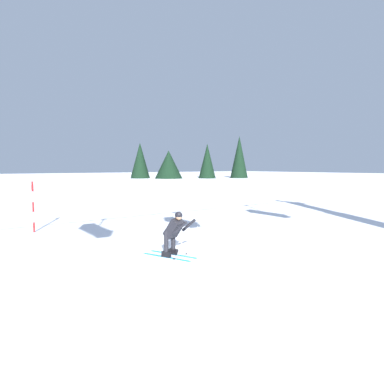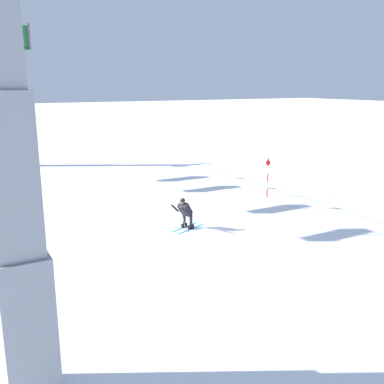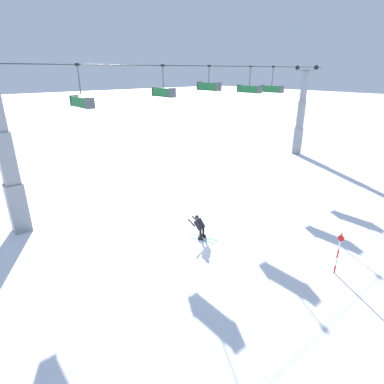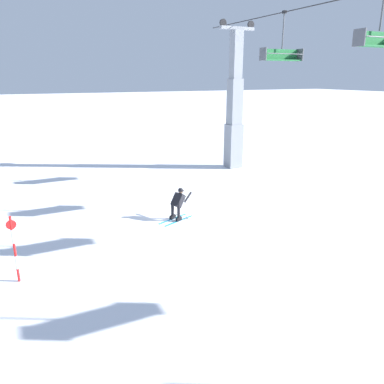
# 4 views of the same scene
# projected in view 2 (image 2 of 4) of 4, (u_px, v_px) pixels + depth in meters

# --- Properties ---
(ground_plane) EXTENTS (260.00, 260.00, 0.00)m
(ground_plane) POSITION_uv_depth(u_px,v_px,m) (169.00, 238.00, 17.05)
(ground_plane) COLOR white
(skier_carving_main) EXTENTS (1.14, 1.70, 1.48)m
(skier_carving_main) POSITION_uv_depth(u_px,v_px,m) (185.00, 211.00, 17.89)
(skier_carving_main) COLOR #198CCC
(skier_carving_main) RESTS_ON ground_plane
(lift_tower_near) EXTENTS (0.92, 2.42, 9.11)m
(lift_tower_near) POSITION_uv_depth(u_px,v_px,m) (16.00, 209.00, 7.57)
(lift_tower_near) COLOR gray
(lift_tower_near) RESTS_ON ground_plane
(trail_marker_pole) EXTENTS (0.07, 0.28, 2.06)m
(trail_marker_pole) POSITION_uv_depth(u_px,v_px,m) (268.00, 176.00, 23.08)
(trail_marker_pole) COLOR red
(trail_marker_pole) RESTS_ON ground_plane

